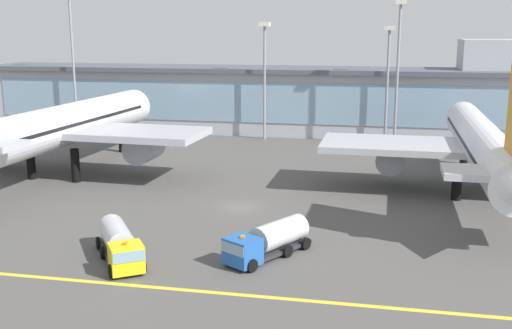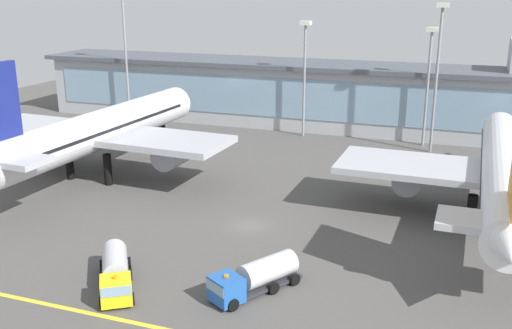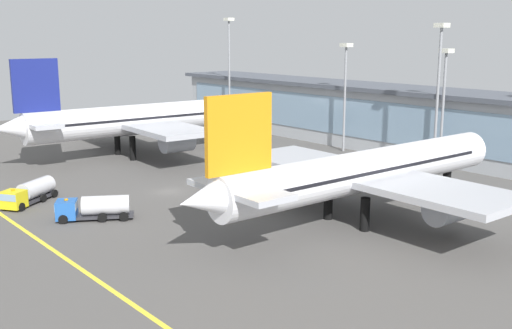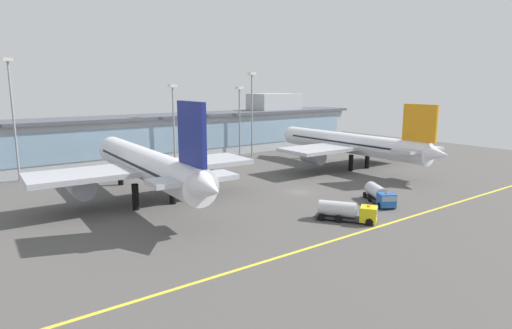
% 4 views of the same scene
% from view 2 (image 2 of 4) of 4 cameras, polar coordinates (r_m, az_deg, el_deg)
% --- Properties ---
extents(ground_plane, '(180.00, 180.00, 0.00)m').
position_cam_2_polar(ground_plane, '(67.06, -0.63, -5.94)').
color(ground_plane, '#514F4C').
extents(taxiway_centreline_stripe, '(144.00, 0.50, 0.01)m').
position_cam_2_polar(taxiway_centreline_stripe, '(49.34, -9.89, -15.26)').
color(taxiway_centreline_stripe, yellow).
rests_on(taxiway_centreline_stripe, ground).
extents(terminal_building, '(123.36, 14.00, 17.35)m').
position_cam_2_polar(terminal_building, '(111.83, 9.36, 6.70)').
color(terminal_building, '#ADB2B7').
rests_on(terminal_building, ground).
extents(airliner_near_left, '(38.25, 51.11, 18.05)m').
position_cam_2_polar(airliner_near_left, '(85.38, -14.93, 3.19)').
color(airliner_near_left, black).
rests_on(airliner_near_left, ground).
extents(airliner_near_right, '(37.56, 51.44, 16.25)m').
position_cam_2_polar(airliner_near_right, '(71.88, 22.86, -0.70)').
color(airliner_near_right, black).
rests_on(airliner_near_right, ground).
extents(fuel_tanker_truck, '(7.05, 8.87, 2.90)m').
position_cam_2_polar(fuel_tanker_truck, '(54.83, -13.47, -10.19)').
color(fuel_tanker_truck, black).
rests_on(fuel_tanker_truck, ground).
extents(baggage_tug_near, '(6.76, 9.00, 2.90)m').
position_cam_2_polar(baggage_tug_near, '(52.63, -0.26, -10.89)').
color(baggage_tug_near, black).
rests_on(baggage_tug_near, ground).
extents(apron_light_mast_west, '(1.80, 1.80, 19.66)m').
position_cam_2_polar(apron_light_mast_west, '(101.67, 16.44, 9.03)').
color(apron_light_mast_west, gray).
rests_on(apron_light_mast_west, ground).
extents(apron_light_mast_centre, '(1.80, 1.80, 25.56)m').
position_cam_2_polar(apron_light_mast_centre, '(118.82, -12.62, 11.96)').
color(apron_light_mast_centre, gray).
rests_on(apron_light_mast_centre, ground).
extents(apron_light_mast_east, '(1.80, 1.80, 23.59)m').
position_cam_2_polar(apron_light_mast_east, '(97.43, 17.27, 9.95)').
color(apron_light_mast_east, gray).
rests_on(apron_light_mast_east, ground).
extents(apron_light_mast_far_east, '(1.80, 1.80, 20.28)m').
position_cam_2_polar(apron_light_mast_far_east, '(104.45, 4.75, 10.04)').
color(apron_light_mast_far_east, gray).
rests_on(apron_light_mast_far_east, ground).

